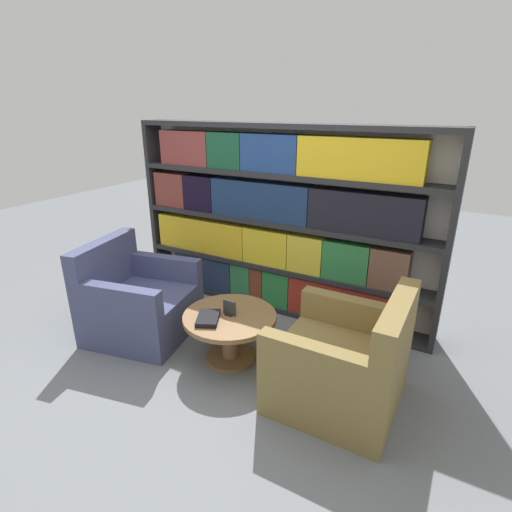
{
  "coord_description": "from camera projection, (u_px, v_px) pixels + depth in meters",
  "views": [
    {
      "loc": [
        1.69,
        -2.14,
        2.08
      ],
      "look_at": [
        0.07,
        0.78,
        0.81
      ],
      "focal_mm": 28.0,
      "sensor_mm": 36.0,
      "label": 1
    }
  ],
  "objects": [
    {
      "name": "ground_plane",
      "position": [
        202.0,
        376.0,
        3.26
      ],
      "size": [
        14.0,
        14.0,
        0.0
      ],
      "primitive_type": "plane",
      "color": "slate"
    },
    {
      "name": "stray_book",
      "position": [
        208.0,
        318.0,
        3.25
      ],
      "size": [
        0.27,
        0.31,
        0.04
      ],
      "color": "black",
      "rests_on": "coffee_table"
    },
    {
      "name": "table_sign",
      "position": [
        230.0,
        309.0,
        3.32
      ],
      "size": [
        0.12,
        0.06,
        0.13
      ],
      "color": "black",
      "rests_on": "coffee_table"
    },
    {
      "name": "coffee_table",
      "position": [
        230.0,
        327.0,
        3.39
      ],
      "size": [
        0.79,
        0.79,
        0.43
      ],
      "color": "brown",
      "rests_on": "ground_plane"
    },
    {
      "name": "armchair_right",
      "position": [
        343.0,
        366.0,
        2.89
      ],
      "size": [
        0.88,
        0.87,
        0.9
      ],
      "rotation": [
        0.0,
        0.0,
        -1.57
      ],
      "color": "olive",
      "rests_on": "ground_plane"
    },
    {
      "name": "armchair_left",
      "position": [
        138.0,
        303.0,
        3.8
      ],
      "size": [
        1.02,
        1.02,
        0.9
      ],
      "rotation": [
        0.0,
        0.0,
        1.76
      ],
      "color": "#42476B",
      "rests_on": "ground_plane"
    },
    {
      "name": "bookshelf",
      "position": [
        276.0,
        223.0,
        4.08
      ],
      "size": [
        3.22,
        0.3,
        1.92
      ],
      "color": "silver",
      "rests_on": "ground_plane"
    }
  ]
}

